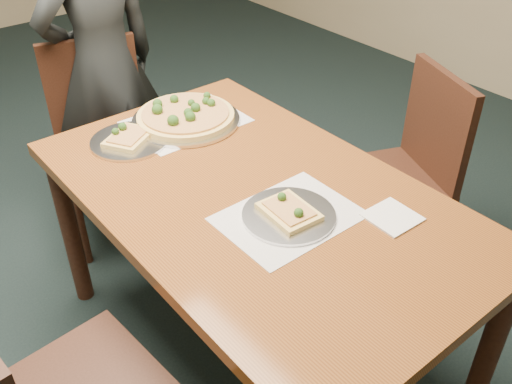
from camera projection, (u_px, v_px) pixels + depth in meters
ground at (165, 328)px, 2.32m from camera, size 8.00×8.00×0.00m
dining_table at (256, 215)px, 1.85m from camera, size 0.90×1.50×0.75m
chair_far at (103, 131)px, 2.59m from camera, size 0.53×0.53×0.91m
chair_right at (406, 166)px, 2.36m from camera, size 0.55×0.55×0.91m
diner at (103, 66)px, 2.55m from camera, size 0.59×0.40×1.55m
placemat_main at (186, 121)px, 2.18m from camera, size 0.42×0.32×0.00m
placemat_near at (289, 217)px, 1.69m from camera, size 0.40×0.30×0.00m
pizza_pan at (185, 116)px, 2.17m from camera, size 0.41×0.41×0.07m
slice_plate_near at (289, 213)px, 1.69m from camera, size 0.28×0.28×0.06m
slice_plate_far at (129, 139)px, 2.05m from camera, size 0.28×0.28×0.06m
napkin at (392, 217)px, 1.69m from camera, size 0.14×0.14×0.01m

